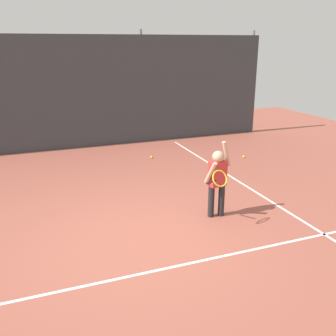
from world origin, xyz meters
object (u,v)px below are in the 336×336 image
tennis_ball_0 (152,157)px  tennis_ball_2 (206,182)px  tennis_player (217,178)px  tennis_ball_3 (244,157)px

tennis_ball_0 → tennis_ball_2: size_ratio=1.00×
tennis_player → tennis_ball_2: 1.81m
tennis_ball_3 → tennis_player: bearing=-129.1°
tennis_ball_0 → tennis_player: bearing=-91.2°
tennis_ball_0 → tennis_ball_2: same height
tennis_ball_2 → tennis_ball_3: (1.81, 1.39, 0.00)m
tennis_player → tennis_ball_3: bearing=40.8°
tennis_player → tennis_ball_3: size_ratio=20.46×
tennis_ball_0 → tennis_ball_3: size_ratio=1.00×
tennis_ball_3 → tennis_ball_0: bearing=159.8°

